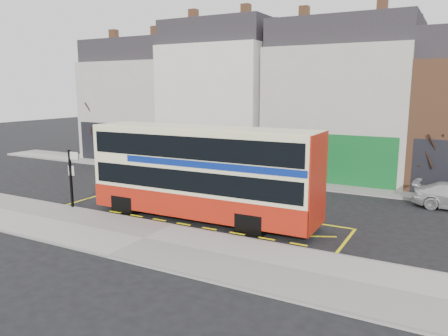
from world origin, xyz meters
The scene contains 14 objects.
ground centered at (0.00, 0.00, 0.00)m, with size 120.00×120.00×0.00m, color black.
pavement centered at (0.00, -2.30, 0.07)m, with size 40.00×4.00×0.15m, color #A4A09C.
kerb centered at (0.00, -0.38, 0.07)m, with size 40.00×0.15×0.15m, color gray.
far_pavement centered at (0.00, 11.00, 0.07)m, with size 50.00×3.00×0.15m, color #A4A09C.
road_markings centered at (0.00, 1.60, 0.01)m, with size 14.00×3.40×0.01m, color #FFF30D, non-canonical shape.
terrace_far_left centered at (-13.50, 14.99, 4.82)m, with size 8.00×8.01×10.80m.
terrace_left centered at (-5.50, 14.99, 5.32)m, with size 8.00×8.01×11.80m.
terrace_green_shop centered at (3.50, 14.99, 5.07)m, with size 9.00×8.01×11.30m.
double_decker_bus centered at (0.58, 1.30, 2.24)m, with size 10.69×2.67×4.25m.
bus_stop_post centered at (-5.94, -0.39, 1.88)m, with size 0.72×0.15×2.87m.
car_silver centered at (-10.52, 9.37, 0.64)m, with size 1.52×3.77×1.28m, color #A4A4A8.
car_grey centered at (-0.98, 8.89, 0.64)m, with size 1.35×3.88×1.28m, color #36393C.
street_tree_left centered at (-16.18, 11.83, 4.19)m, with size 2.84×2.84×6.14m.
street_tree_right centered at (9.27, 11.50, 3.05)m, with size 2.08×2.08×4.48m.
Camera 1 is at (10.60, -15.20, 5.97)m, focal length 35.00 mm.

